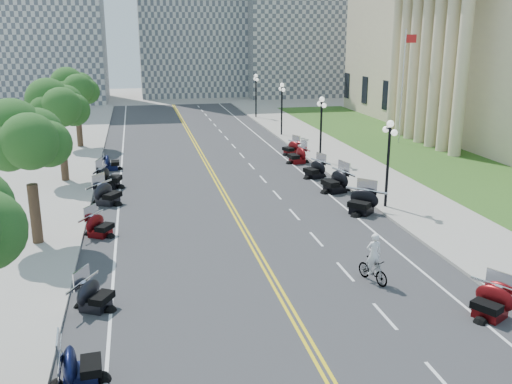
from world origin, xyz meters
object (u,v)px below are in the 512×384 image
flagpole (402,88)px  bicycle (373,270)px  cyclist_rider (375,238)px  motorcycle_n_3 (491,301)px

flagpole → bicycle: (-14.09, -27.19, -4.49)m
cyclist_rider → bicycle: bearing=-180.0°
flagpole → motorcycle_n_3: bearing=-109.9°
motorcycle_n_3 → cyclist_rider: (-2.90, 3.64, 1.25)m
motorcycle_n_3 → bicycle: (-2.90, 3.64, -0.13)m
cyclist_rider → flagpole: bearing=-117.4°
motorcycle_n_3 → bicycle: motorcycle_n_3 is taller
cyclist_rider → motorcycle_n_3: bearing=128.6°
motorcycle_n_3 → bicycle: 4.66m
bicycle → cyclist_rider: 1.39m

